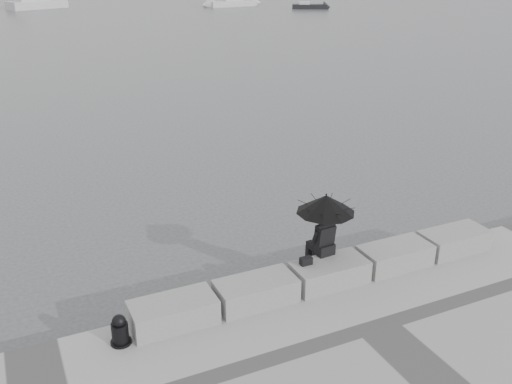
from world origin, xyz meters
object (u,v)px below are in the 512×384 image
seated_person (326,210)px  motor_cruiser (37,2)px  mooring_bollard (120,332)px  sailboat_right (231,2)px  small_motorboat (310,6)px

seated_person → motor_cruiser: (1.82, 78.84, -1.12)m
mooring_bollard → motor_cruiser: 79.65m
sailboat_right → small_motorboat: 11.80m
small_motorboat → mooring_bollard: bearing=-94.6°
sailboat_right → motor_cruiser: sailboat_right is taller
seated_person → mooring_bollard: seated_person is taller
motor_cruiser → small_motorboat: motor_cruiser is taller
sailboat_right → small_motorboat: size_ratio=2.59×
mooring_bollard → small_motorboat: size_ratio=0.12×
mooring_bollard → sailboat_right: 78.65m
seated_person → small_motorboat: 72.29m
seated_person → small_motorboat: seated_person is taller
sailboat_right → motor_cruiser: (-25.97, 7.69, 0.36)m
seated_person → small_motorboat: bearing=55.2°
sailboat_right → motor_cruiser: 27.08m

